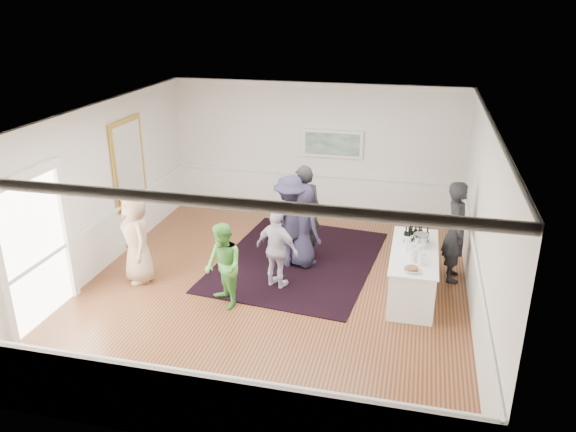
% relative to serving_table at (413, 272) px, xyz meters
% --- Properties ---
extents(floor, '(8.00, 8.00, 0.00)m').
position_rel_serving_table_xyz_m(floor, '(-2.47, -0.35, -0.43)').
color(floor, brown).
rests_on(floor, ground).
extents(ceiling, '(7.00, 8.00, 0.02)m').
position_rel_serving_table_xyz_m(ceiling, '(-2.47, -0.35, 2.77)').
color(ceiling, white).
rests_on(ceiling, wall_back).
extents(wall_left, '(0.02, 8.00, 3.20)m').
position_rel_serving_table_xyz_m(wall_left, '(-5.97, -0.35, 1.17)').
color(wall_left, white).
rests_on(wall_left, floor).
extents(wall_right, '(0.02, 8.00, 3.20)m').
position_rel_serving_table_xyz_m(wall_right, '(1.03, -0.35, 1.17)').
color(wall_right, white).
rests_on(wall_right, floor).
extents(wall_back, '(7.00, 0.02, 3.20)m').
position_rel_serving_table_xyz_m(wall_back, '(-2.47, 3.65, 1.17)').
color(wall_back, white).
rests_on(wall_back, floor).
extents(wall_front, '(7.00, 0.02, 3.20)m').
position_rel_serving_table_xyz_m(wall_front, '(-2.47, -4.35, 1.17)').
color(wall_front, white).
rests_on(wall_front, floor).
extents(wainscoting, '(7.00, 8.00, 1.00)m').
position_rel_serving_table_xyz_m(wainscoting, '(-2.47, -0.35, 0.07)').
color(wainscoting, white).
rests_on(wainscoting, floor).
extents(mirror, '(0.05, 1.25, 1.85)m').
position_rel_serving_table_xyz_m(mirror, '(-5.93, 0.95, 1.37)').
color(mirror, gold).
rests_on(mirror, wall_left).
extents(doorway, '(0.10, 1.78, 2.56)m').
position_rel_serving_table_xyz_m(doorway, '(-5.92, -2.25, 0.98)').
color(doorway, white).
rests_on(doorway, wall_left).
extents(landscape_painting, '(1.44, 0.06, 0.66)m').
position_rel_serving_table_xyz_m(landscape_painting, '(-2.07, 3.60, 1.35)').
color(landscape_painting, white).
rests_on(landscape_painting, wall_back).
extents(area_rug, '(3.37, 4.21, 0.02)m').
position_rel_serving_table_xyz_m(area_rug, '(-2.29, 0.85, -0.42)').
color(area_rug, black).
rests_on(area_rug, floor).
extents(serving_table, '(0.81, 2.13, 0.86)m').
position_rel_serving_table_xyz_m(serving_table, '(0.00, 0.00, 0.00)').
color(serving_table, white).
rests_on(serving_table, floor).
extents(bartender, '(0.49, 0.72, 1.93)m').
position_rel_serving_table_xyz_m(bartender, '(0.73, 0.80, 0.53)').
color(bartender, black).
rests_on(bartender, floor).
extents(guest_tan, '(0.99, 1.00, 1.75)m').
position_rel_serving_table_xyz_m(guest_tan, '(-5.02, -0.64, 0.44)').
color(guest_tan, tan).
rests_on(guest_tan, floor).
extents(guest_green, '(0.92, 0.93, 1.51)m').
position_rel_serving_table_xyz_m(guest_green, '(-3.15, -1.15, 0.32)').
color(guest_green, '#54AA44').
rests_on(guest_green, floor).
extents(guest_lilac, '(0.96, 0.65, 1.51)m').
position_rel_serving_table_xyz_m(guest_lilac, '(-2.43, -0.28, 0.32)').
color(guest_lilac, silver).
rests_on(guest_lilac, floor).
extents(guest_dark_a, '(1.36, 1.29, 1.86)m').
position_rel_serving_table_xyz_m(guest_dark_a, '(-2.41, 0.68, 0.49)').
color(guest_dark_a, '#252239').
rests_on(guest_dark_a, floor).
extents(guest_dark_b, '(0.80, 0.62, 1.95)m').
position_rel_serving_table_xyz_m(guest_dark_b, '(-2.24, 1.11, 0.54)').
color(guest_dark_b, black).
rests_on(guest_dark_b, floor).
extents(guest_navy, '(0.98, 0.90, 1.68)m').
position_rel_serving_table_xyz_m(guest_navy, '(-2.18, 0.73, 0.40)').
color(guest_navy, '#252239').
rests_on(guest_navy, floor).
extents(wine_bottles, '(0.45, 0.25, 0.31)m').
position_rel_serving_table_xyz_m(wine_bottles, '(-0.02, 0.43, 0.58)').
color(wine_bottles, black).
rests_on(wine_bottles, serving_table).
extents(juice_pitchers, '(0.37, 0.60, 0.24)m').
position_rel_serving_table_xyz_m(juice_pitchers, '(-0.00, -0.30, 0.55)').
color(juice_pitchers, '#68B641').
rests_on(juice_pitchers, serving_table).
extents(ice_bucket, '(0.26, 0.26, 0.25)m').
position_rel_serving_table_xyz_m(ice_bucket, '(0.10, 0.19, 0.54)').
color(ice_bucket, silver).
rests_on(ice_bucket, serving_table).
extents(nut_bowl, '(0.28, 0.28, 0.08)m').
position_rel_serving_table_xyz_m(nut_bowl, '(-0.02, -0.83, 0.47)').
color(nut_bowl, white).
rests_on(nut_bowl, serving_table).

